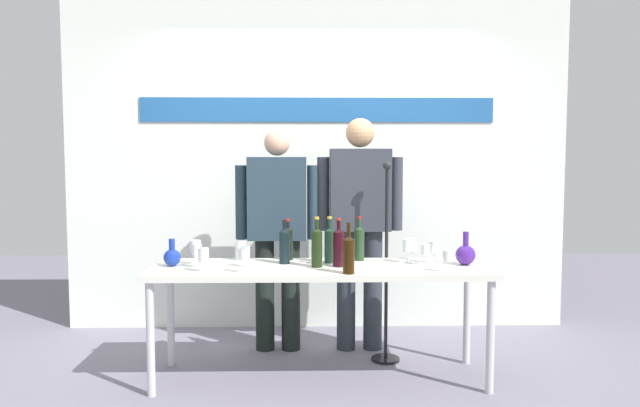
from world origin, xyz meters
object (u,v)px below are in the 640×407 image
wine_glass_left_4 (244,255)px  wine_glass_right_0 (412,245)px  wine_bottle_4 (349,253)px  wine_bottle_3 (359,242)px  wine_bottle_5 (339,246)px  wine_bottle_6 (284,245)px  wine_glass_left_3 (241,247)px  wine_glass_right_2 (447,257)px  display_table (321,276)px  wine_bottle_1 (317,246)px  wine_glass_right_4 (407,246)px  wine_bottle_2 (330,243)px  decanter_blue_left (172,257)px  presenter_right (360,217)px  wine_glass_left_0 (197,251)px  decanter_blue_right (465,254)px  wine_glass_right_1 (425,250)px  wine_glass_right_3 (434,247)px  presenter_left (277,225)px  wine_glass_left_2 (204,255)px  wine_glass_left_5 (196,247)px  wine_glass_left_1 (245,253)px  wine_bottle_0 (288,242)px

wine_glass_left_4 → wine_glass_right_0: bearing=22.6°
wine_bottle_4 → wine_bottle_3: bearing=77.4°
wine_bottle_5 → wine_bottle_6: bearing=162.0°
wine_glass_left_3 → wine_glass_right_2: wine_glass_left_3 is taller
display_table → wine_bottle_4: wine_bottle_4 is taller
wine_bottle_6 → wine_bottle_1: bearing=-31.3°
wine_bottle_1 → wine_bottle_3: bearing=39.5°
wine_glass_right_4 → wine_bottle_2: bearing=179.3°
wine_glass_right_4 → wine_glass_right_2: bearing=-60.1°
wine_bottle_2 → wine_glass_left_4: (-0.53, -0.33, -0.02)m
decanter_blue_left → presenter_right: 1.40m
decanter_blue_left → wine_bottle_4: 1.16m
presenter_right → wine_glass_left_0: 1.27m
wine_bottle_1 → wine_bottle_4: 0.29m
decanter_blue_right → wine_glass_right_1: (-0.26, -0.00, 0.03)m
presenter_right → wine_glass_left_0: size_ratio=11.53×
wine_bottle_3 → wine_glass_right_4: size_ratio=1.92×
wine_glass_left_4 → wine_glass_right_3: size_ratio=1.02×
decanter_blue_right → wine_glass_right_4: decanter_blue_right is taller
wine_bottle_4 → wine_glass_right_3: wine_bottle_4 is taller
presenter_left → wine_bottle_4: presenter_left is taller
wine_bottle_6 → wine_glass_left_2: 0.56m
wine_bottle_4 → wine_glass_right_3: bearing=30.1°
wine_glass_left_5 → wine_glass_right_4: wine_glass_left_5 is taller
wine_bottle_5 → wine_glass_left_1: (-0.60, 0.00, -0.04)m
display_table → wine_glass_right_3: 0.78m
presenter_left → wine_glass_right_3: 1.18m
wine_bottle_5 → wine_glass_left_0: size_ratio=2.09×
wine_glass_left_3 → wine_glass_right_4: size_ratio=0.86×
wine_glass_left_4 → wine_glass_right_1: wine_glass_left_4 is taller
presenter_left → wine_glass_left_0: presenter_left is taller
wine_bottle_2 → wine_glass_right_2: wine_bottle_2 is taller
wine_glass_left_0 → decanter_blue_left: bearing=162.6°
wine_bottle_0 → wine_glass_right_4: 0.81m
wine_bottle_1 → wine_glass_left_3: (-0.51, 0.26, -0.04)m
wine_bottle_0 → wine_glass_left_5: size_ratio=1.75×
decanter_blue_left → wine_glass_left_2: decanter_blue_left is taller
decanter_blue_right → wine_glass_left_5: size_ratio=1.37×
wine_bottle_4 → decanter_blue_left: bearing=166.2°
wine_bottle_6 → wine_glass_right_2: (1.01, -0.32, -0.03)m
wine_glass_left_0 → wine_glass_left_3: bearing=46.4°
wine_bottle_6 → display_table: bearing=-22.9°
decanter_blue_right → wine_glass_right_1: decanter_blue_right is taller
wine_bottle_1 → wine_bottle_4: bearing=-49.9°
wine_bottle_2 → wine_glass_left_3: wine_bottle_2 is taller
presenter_right → wine_glass_right_1: 0.71m
decanter_blue_right → wine_glass_right_2: size_ratio=1.63×
wine_glass_right_0 → wine_glass_left_2: bearing=-162.6°
display_table → wine_glass_right_4: (0.58, 0.11, 0.17)m
presenter_left → wine_glass_left_4: (-0.16, -0.81, -0.09)m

